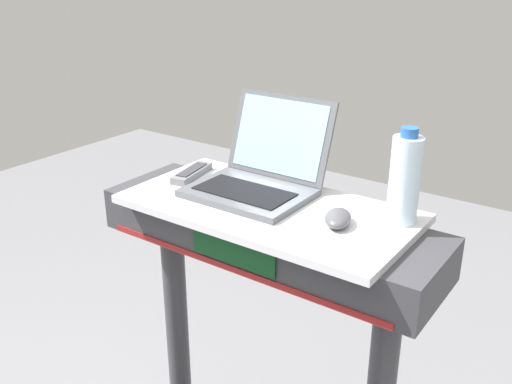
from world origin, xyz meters
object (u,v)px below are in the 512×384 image
(computer_mouse, at_px, (338,218))
(tv_remote, at_px, (192,173))
(water_bottle, at_px, (405,179))
(laptop, at_px, (259,174))

(computer_mouse, distance_m, tv_remote, 0.49)
(water_bottle, xyz_separation_m, tv_remote, (-0.60, -0.06, -0.10))
(laptop, relative_size, computer_mouse, 3.04)
(laptop, relative_size, tv_remote, 1.83)
(laptop, height_order, water_bottle, laptop)
(computer_mouse, relative_size, water_bottle, 0.44)
(water_bottle, bearing_deg, computer_mouse, -137.54)
(laptop, xyz_separation_m, tv_remote, (-0.21, -0.02, -0.04))
(computer_mouse, bearing_deg, tv_remote, 153.26)
(computer_mouse, bearing_deg, laptop, 144.36)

